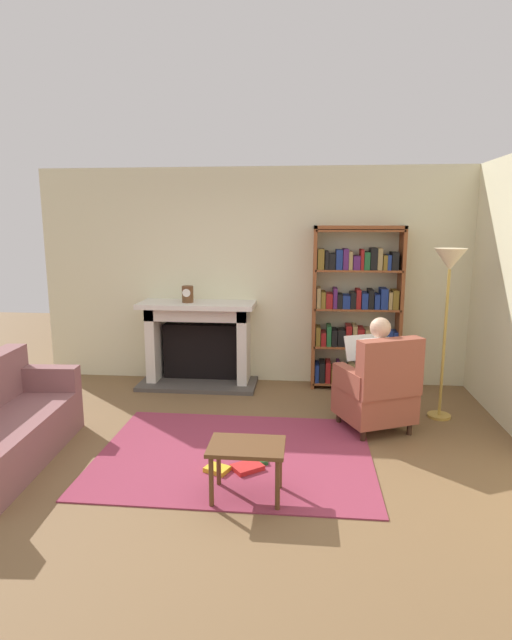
% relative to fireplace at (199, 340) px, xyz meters
% --- Properties ---
extents(ground, '(14.00, 14.00, 0.00)m').
position_rel_fireplace_xyz_m(ground, '(0.73, -2.30, -0.57)').
color(ground, brown).
extents(back_wall, '(5.60, 0.10, 2.70)m').
position_rel_fireplace_xyz_m(back_wall, '(0.73, 0.25, 0.78)').
color(back_wall, beige).
rests_on(back_wall, ground).
extents(area_rug, '(2.40, 1.80, 0.01)m').
position_rel_fireplace_xyz_m(area_rug, '(0.73, -2.00, -0.56)').
color(area_rug, '#8C3147').
rests_on(area_rug, ground).
extents(fireplace, '(1.46, 0.64, 1.06)m').
position_rel_fireplace_xyz_m(fireplace, '(0.00, 0.00, 0.00)').
color(fireplace, '#4C4742').
rests_on(fireplace, ground).
extents(mantel_clock, '(0.14, 0.14, 0.20)m').
position_rel_fireplace_xyz_m(mantel_clock, '(-0.11, -0.10, 0.60)').
color(mantel_clock, brown).
rests_on(mantel_clock, fireplace).
extents(bookshelf, '(1.07, 0.32, 1.99)m').
position_rel_fireplace_xyz_m(bookshelf, '(1.95, 0.03, 0.40)').
color(bookshelf, brown).
rests_on(bookshelf, ground).
extents(armchair_reading, '(0.84, 0.83, 0.97)m').
position_rel_fireplace_xyz_m(armchair_reading, '(2.05, -1.34, -0.14)').
color(armchair_reading, '#331E14').
rests_on(armchair_reading, ground).
extents(seated_reader, '(0.51, 0.60, 1.14)m').
position_rel_fireplace_xyz_m(seated_reader, '(2.01, -1.23, 0.06)').
color(seated_reader, white).
rests_on(seated_reader, ground).
extents(side_table, '(0.56, 0.39, 0.42)m').
position_rel_fireplace_xyz_m(side_table, '(0.92, -2.69, -0.21)').
color(side_table, brown).
rests_on(side_table, ground).
extents(scattered_books, '(0.57, 0.59, 0.04)m').
position_rel_fireplace_xyz_m(scattered_books, '(0.86, -2.17, -0.54)').
color(scattered_books, red).
rests_on(scattered_books, area_rug).
extents(floor_lamp, '(0.32, 0.32, 1.77)m').
position_rel_fireplace_xyz_m(floor_lamp, '(2.76, -0.90, 0.94)').
color(floor_lamp, '#B7933F').
rests_on(floor_lamp, ground).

